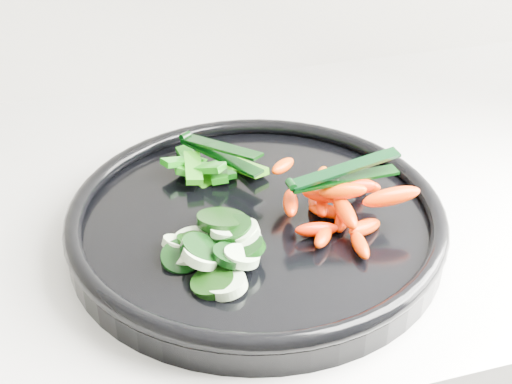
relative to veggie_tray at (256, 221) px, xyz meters
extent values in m
cylinder|color=black|center=(0.00, 0.00, -0.01)|extent=(0.47, 0.47, 0.02)
torus|color=black|center=(0.00, 0.00, 0.01)|extent=(0.47, 0.47, 0.02)
cylinder|color=black|center=(-0.07, -0.03, 0.01)|extent=(0.05, 0.05, 0.02)
cylinder|color=beige|center=(-0.08, -0.03, 0.01)|extent=(0.04, 0.04, 0.02)
cylinder|color=black|center=(-0.08, -0.05, 0.01)|extent=(0.05, 0.05, 0.02)
cylinder|color=beige|center=(-0.06, -0.04, 0.01)|extent=(0.04, 0.04, 0.02)
cylinder|color=black|center=(-0.06, -0.09, 0.01)|extent=(0.05, 0.05, 0.02)
cylinder|color=beige|center=(-0.05, -0.10, 0.01)|extent=(0.04, 0.04, 0.02)
cylinder|color=black|center=(-0.04, -0.02, 0.01)|extent=(0.05, 0.05, 0.02)
cylinder|color=#E4F7C5|center=(-0.04, -0.03, 0.01)|extent=(0.05, 0.05, 0.02)
cylinder|color=black|center=(-0.08, -0.03, 0.01)|extent=(0.05, 0.05, 0.01)
cylinder|color=beige|center=(-0.07, -0.02, 0.01)|extent=(0.04, 0.04, 0.02)
cylinder|color=black|center=(-0.08, -0.04, 0.01)|extent=(0.04, 0.04, 0.02)
cylinder|color=#DFF3C2|center=(-0.08, -0.04, 0.01)|extent=(0.04, 0.04, 0.02)
cylinder|color=black|center=(-0.03, -0.06, 0.02)|extent=(0.05, 0.05, 0.02)
cylinder|color=#D7F0C0|center=(-0.02, -0.05, 0.02)|extent=(0.04, 0.04, 0.02)
cylinder|color=black|center=(-0.04, -0.02, 0.02)|extent=(0.07, 0.07, 0.02)
cylinder|color=beige|center=(-0.04, -0.04, 0.02)|extent=(0.04, 0.04, 0.01)
cylinder|color=black|center=(-0.06, -0.05, 0.02)|extent=(0.05, 0.06, 0.03)
cylinder|color=#DAF2C2|center=(-0.07, -0.06, 0.02)|extent=(0.04, 0.04, 0.03)
cylinder|color=black|center=(-0.03, -0.03, 0.02)|extent=(0.06, 0.06, 0.02)
cylinder|color=#D1F0C0|center=(-0.03, -0.04, 0.02)|extent=(0.04, 0.04, 0.02)
cylinder|color=black|center=(-0.04, -0.07, 0.02)|extent=(0.05, 0.05, 0.02)
cylinder|color=beige|center=(-0.03, -0.07, 0.02)|extent=(0.04, 0.04, 0.02)
ellipsoid|color=#F64000|center=(0.08, -0.03, 0.01)|extent=(0.03, 0.04, 0.02)
ellipsoid|color=red|center=(0.05, -0.05, 0.01)|extent=(0.05, 0.02, 0.02)
ellipsoid|color=#EF2700|center=(0.08, -0.08, 0.01)|extent=(0.02, 0.04, 0.02)
ellipsoid|color=#FF1E00|center=(0.06, -0.01, 0.01)|extent=(0.03, 0.05, 0.03)
ellipsoid|color=#EC5300|center=(0.09, -0.06, 0.01)|extent=(0.05, 0.04, 0.03)
ellipsoid|color=#FF4D00|center=(0.06, -0.01, 0.01)|extent=(0.02, 0.04, 0.02)
ellipsoid|color=red|center=(0.05, -0.06, 0.01)|extent=(0.04, 0.04, 0.02)
ellipsoid|color=#FE5A00|center=(0.07, -0.02, 0.01)|extent=(0.04, 0.03, 0.02)
ellipsoid|color=#FF5200|center=(0.12, 0.03, 0.01)|extent=(0.02, 0.04, 0.02)
ellipsoid|color=#FF6300|center=(0.08, 0.03, 0.01)|extent=(0.04, 0.05, 0.02)
ellipsoid|color=red|center=(0.03, -0.02, 0.03)|extent=(0.03, 0.05, 0.02)
ellipsoid|color=#E94900|center=(0.10, 0.01, 0.03)|extent=(0.05, 0.04, 0.03)
ellipsoid|color=red|center=(0.08, -0.04, 0.03)|extent=(0.02, 0.05, 0.02)
ellipsoid|color=#F03700|center=(0.07, -0.01, 0.03)|extent=(0.05, 0.02, 0.02)
ellipsoid|color=#E35400|center=(0.10, 0.00, 0.03)|extent=(0.05, 0.03, 0.02)
ellipsoid|color=red|center=(0.09, -0.03, 0.04)|extent=(0.05, 0.03, 0.03)
ellipsoid|color=#FA6200|center=(0.04, 0.03, 0.04)|extent=(0.04, 0.04, 0.02)
ellipsoid|color=#FF4200|center=(0.08, -0.03, 0.04)|extent=(0.05, 0.03, 0.02)
ellipsoid|color=#FF6000|center=(0.12, -0.05, 0.04)|extent=(0.06, 0.02, 0.03)
cube|color=#176709|center=(-0.02, 0.09, 0.01)|extent=(0.03, 0.05, 0.02)
cube|color=#1E690A|center=(0.01, 0.09, 0.01)|extent=(0.04, 0.06, 0.02)
cube|color=#0D6309|center=(-0.01, 0.09, 0.01)|extent=(0.03, 0.04, 0.01)
cube|color=#1A6109|center=(-0.02, 0.08, 0.01)|extent=(0.06, 0.04, 0.02)
cube|color=#176609|center=(-0.04, 0.13, 0.01)|extent=(0.02, 0.05, 0.01)
cube|color=#0A6109|center=(-0.04, 0.11, 0.01)|extent=(0.05, 0.07, 0.03)
cube|color=#21740B|center=(-0.04, 0.08, 0.02)|extent=(0.05, 0.05, 0.02)
cube|color=#136009|center=(-0.05, 0.10, 0.02)|extent=(0.05, 0.03, 0.02)
cube|color=#1D730A|center=(-0.04, 0.09, 0.02)|extent=(0.03, 0.06, 0.01)
cylinder|color=black|center=(0.03, -0.02, 0.05)|extent=(0.01, 0.01, 0.01)
cube|color=black|center=(0.08, -0.02, 0.05)|extent=(0.11, 0.02, 0.00)
cube|color=black|center=(0.08, -0.02, 0.06)|extent=(0.11, 0.02, 0.02)
cylinder|color=black|center=(-0.04, 0.14, 0.03)|extent=(0.01, 0.01, 0.01)
cube|color=black|center=(-0.01, 0.09, 0.02)|extent=(0.07, 0.10, 0.00)
cube|color=black|center=(-0.01, 0.09, 0.04)|extent=(0.07, 0.10, 0.02)
camera|label=1|loc=(-0.16, -0.55, 0.42)|focal=50.00mm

